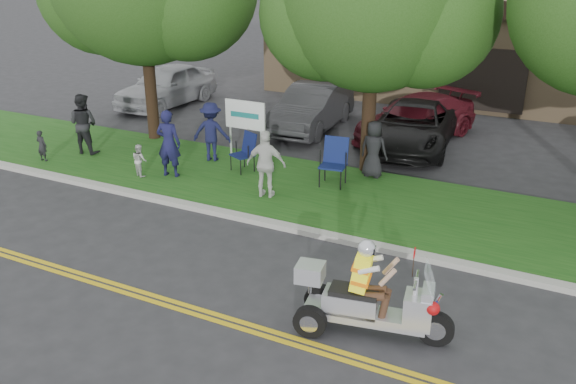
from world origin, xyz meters
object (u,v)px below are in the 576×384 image
at_px(lawn_chair_a, 246,149).
at_px(parked_car_far_left, 167,85).
at_px(spectator_adult_right, 266,164).
at_px(parked_car_right, 416,119).
at_px(spectator_adult_left, 169,143).
at_px(lawn_chair_b, 335,158).
at_px(spectator_adult_mid, 83,124).
at_px(parked_car_left, 312,108).
at_px(trike_scooter, 366,302).
at_px(parked_car_mid, 413,126).

distance_m(lawn_chair_a, parked_car_far_left, 8.47).
bearing_deg(lawn_chair_a, spectator_adult_right, -19.75).
bearing_deg(parked_car_right, spectator_adult_left, -105.48).
height_order(spectator_adult_left, parked_car_right, spectator_adult_left).
height_order(lawn_chair_a, spectator_adult_left, spectator_adult_left).
bearing_deg(spectator_adult_left, lawn_chair_b, -172.44).
bearing_deg(spectator_adult_mid, spectator_adult_left, 164.32).
xyz_separation_m(lawn_chair_b, parked_car_right, (0.66, 5.03, -0.09)).
relative_size(spectator_adult_right, parked_car_far_left, 0.35).
relative_size(lawn_chair_a, spectator_adult_left, 0.58).
bearing_deg(parked_car_right, spectator_adult_right, -84.39).
bearing_deg(spectator_adult_mid, parked_car_right, -151.56).
xyz_separation_m(spectator_adult_mid, parked_car_left, (4.67, 5.53, -0.24)).
relative_size(lawn_chair_a, spectator_adult_mid, 0.59).
relative_size(trike_scooter, lawn_chair_b, 2.09).
bearing_deg(lawn_chair_a, spectator_adult_left, -115.58).
bearing_deg(parked_car_left, lawn_chair_b, -62.75).
relative_size(spectator_adult_right, parked_car_mid, 0.33).
bearing_deg(lawn_chair_b, parked_car_right, 74.64).
bearing_deg(parked_car_mid, parked_car_right, 94.18).
bearing_deg(parked_car_left, trike_scooter, -64.74).
bearing_deg(parked_car_far_left, trike_scooter, -40.18).
distance_m(trike_scooter, parked_car_far_left, 16.14).
relative_size(spectator_adult_left, spectator_adult_right, 1.08).
xyz_separation_m(lawn_chair_a, parked_car_far_left, (-6.65, 5.25, 0.10)).
distance_m(lawn_chair_b, spectator_adult_right, 1.90).
bearing_deg(spectator_adult_right, parked_car_far_left, -50.88).
xyz_separation_m(lawn_chair_b, spectator_adult_right, (-1.10, -1.54, 0.15)).
height_order(lawn_chair_a, parked_car_left, parked_car_left).
relative_size(trike_scooter, parked_car_far_left, 0.54).
xyz_separation_m(trike_scooter, spectator_adult_mid, (-10.35, 4.65, 0.41)).
distance_m(trike_scooter, lawn_chair_b, 6.33).
distance_m(spectator_adult_mid, parked_car_far_left, 6.31).
xyz_separation_m(spectator_adult_left, spectator_adult_mid, (-3.38, 0.45, -0.01)).
bearing_deg(lawn_chair_a, parked_car_mid, 77.75).
relative_size(lawn_chair_a, parked_car_left, 0.23).
bearing_deg(spectator_adult_mid, parked_car_mid, -156.18).
bearing_deg(trike_scooter, spectator_adult_left, 138.44).
height_order(spectator_adult_left, parked_car_left, spectator_adult_left).
xyz_separation_m(parked_car_left, parked_car_mid, (3.57, -0.39, -0.05)).
height_order(spectator_adult_mid, parked_car_left, spectator_adult_mid).
distance_m(spectator_adult_left, spectator_adult_mid, 3.41).
distance_m(parked_car_mid, parked_car_right, 0.88).
xyz_separation_m(lawn_chair_a, parked_car_mid, (3.30, 4.32, 0.00)).
xyz_separation_m(lawn_chair_b, spectator_adult_mid, (-7.43, -0.97, 0.20)).
bearing_deg(lawn_chair_a, parked_car_left, 118.35).
distance_m(spectator_adult_left, parked_car_left, 6.12).
distance_m(parked_car_far_left, parked_car_left, 6.41).
xyz_separation_m(lawn_chair_a, parked_car_right, (3.15, 5.18, -0.00)).
bearing_deg(parked_car_right, spectator_adult_mid, -122.82).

